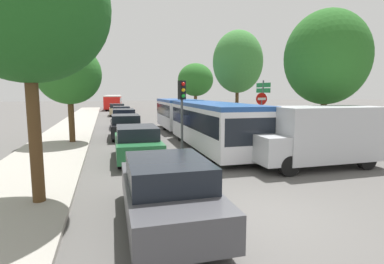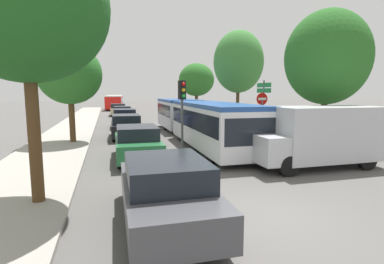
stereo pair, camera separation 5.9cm
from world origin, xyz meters
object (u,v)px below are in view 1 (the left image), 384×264
Objects in this scene: queued_car_tan at (117,110)px; tree_right_mid at (238,62)px; direction_sign_post at (263,97)px; queued_car_silver at (121,113)px; tree_left_mid at (70,76)px; queued_car_graphite at (167,191)px; queued_car_green at (137,143)px; tree_right_near at (327,58)px; articulated_bus at (195,117)px; city_bus_rear at (113,101)px; queued_car_black at (126,126)px; traffic_light at (182,100)px; white_van at (320,135)px; tree_right_far at (196,81)px; queued_car_navy at (124,118)px; no_entry_sign at (261,109)px; tree_left_near at (26,6)px.

queued_car_tan is 0.56× the size of tree_right_mid.
queued_car_silver is at bearing -67.66° from direction_sign_post.
queued_car_tan is at bearing 81.18° from tree_left_mid.
queued_car_graphite is 31.71m from queued_car_tan.
tree_right_near is at bearing -91.16° from queued_car_green.
articulated_bus is at bearing -1.35° from tree_left_mid.
city_bus_rear is 33.46m from queued_car_black.
city_bus_rear is 3.28× the size of traffic_light.
tree_right_mid is (6.43, 7.76, 2.69)m from traffic_light.
queued_car_black is 18.83m from queued_car_tan.
tree_right_mid reaches higher than white_van.
city_bus_rear is 20.41m from tree_right_far.
queued_car_navy is at bearing 160.00° from tree_right_mid.
no_entry_sign reaches higher than queued_car_silver.
tree_left_near is (-3.07, -16.89, 4.05)m from queued_car_navy.
queued_car_silver is 0.62× the size of tree_right_near.
white_van is 12.79m from tree_left_mid.
city_bus_rear is 1.47× the size of tree_right_mid.
no_entry_sign is 19.05m from tree_right_far.
tree_left_mid reaches higher than direction_sign_post.
traffic_light is 5.43m from no_entry_sign.
city_bus_rear is at bearing 0.82° from queued_car_black.
tree_right_mid is (8.58, -3.12, 4.42)m from queued_car_navy.
queued_car_black is at bearing -162.63° from tree_right_mid.
city_bus_rear is 41.31m from tree_right_near.
direction_sign_post is (8.12, -14.43, 1.83)m from queued_car_silver.
traffic_light is at bearing -24.56° from articulated_bus.
no_entry_sign is at bearing -160.61° from queued_car_tan.
queued_car_silver is 1.22× the size of traffic_light.
queued_car_black is 10.24m from tree_right_mid.
queued_car_navy is at bearing 66.45° from tree_left_mid.
white_van is at bearing -167.25° from city_bus_rear.
queued_car_black is 1.51× the size of no_entry_sign.
queued_car_graphite is at bearing -145.85° from tree_right_near.
queued_car_green is 0.63× the size of tree_left_near.
direction_sign_post reaches higher than queued_car_graphite.
articulated_bus is 11.99m from queued_car_graphite.
queued_car_graphite is 0.67× the size of tree_right_far.
white_van is (6.62, -9.54, 0.50)m from queued_car_black.
white_van reaches higher than queued_car_silver.
queued_car_graphite is 0.98× the size of queued_car_tan.
traffic_light is at bearing -72.76° from no_entry_sign.
tree_right_far reaches higher than city_bus_rear.
queued_car_black is 0.63× the size of tree_right_near.
queued_car_graphite reaches higher than queued_car_green.
tree_right_near is at bearing -154.89° from queued_car_silver.
tree_right_near is (8.97, -0.36, 3.75)m from queued_car_green.
tree_left_near reaches higher than queued_car_green.
queued_car_silver is at bearing -0.29° from queued_car_navy.
queued_car_silver is 21.57m from tree_right_near.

